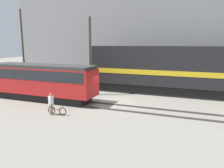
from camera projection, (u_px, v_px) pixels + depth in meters
name	position (u px, v px, depth m)	size (l,w,h in m)	color
ground_plane	(109.00, 102.00, 19.84)	(120.00, 120.00, 0.00)	gray
track_near	(103.00, 106.00, 18.54)	(60.00, 1.50, 0.14)	#47423D
track_far	(127.00, 90.00, 24.74)	(60.00, 1.51, 0.14)	#47423D
building_backdrop	(143.00, 38.00, 30.66)	(37.48, 6.00, 12.01)	gray
freight_locomotive	(182.00, 70.00, 22.21)	(18.58, 3.04, 5.62)	black
streetcar	(42.00, 80.00, 20.39)	(10.60, 2.54, 3.37)	black
bicycle	(57.00, 111.00, 16.31)	(1.59, 0.44, 0.69)	black
person	(51.00, 102.00, 16.18)	(0.22, 0.36, 1.68)	#8C7A5B
utility_pole_left	(23.00, 50.00, 24.84)	(0.21, 0.21, 9.05)	#4C3D2D
utility_pole_center	(90.00, 57.00, 21.93)	(0.26, 0.26, 7.87)	#4C3D2D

